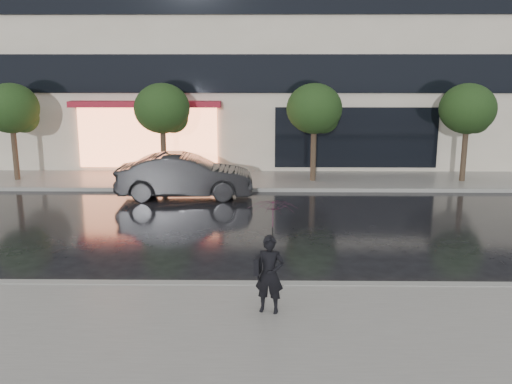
{
  "coord_description": "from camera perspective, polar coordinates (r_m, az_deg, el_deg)",
  "views": [
    {
      "loc": [
        1.02,
        -12.56,
        4.81
      ],
      "look_at": [
        0.82,
        2.27,
        1.4
      ],
      "focal_mm": 40.0,
      "sensor_mm": 36.0,
      "label": 1
    }
  ],
  "objects": [
    {
      "name": "curb_near",
      "position": [
        12.53,
        -4.0,
        -9.3
      ],
      "size": [
        60.0,
        0.25,
        0.14
      ],
      "primitive_type": "cube",
      "color": "gray",
      "rests_on": "ground"
    },
    {
      "name": "ground",
      "position": [
        13.48,
        -3.64,
        -7.97
      ],
      "size": [
        120.0,
        120.0,
        0.0
      ],
      "primitive_type": "plane",
      "color": "black",
      "rests_on": "ground"
    },
    {
      "name": "sidewalk_far",
      "position": [
        23.32,
        -1.73,
        1.18
      ],
      "size": [
        60.0,
        3.5,
        0.12
      ],
      "primitive_type": "cube",
      "color": "slate",
      "rests_on": "ground"
    },
    {
      "name": "tree_mid_west",
      "position": [
        23.01,
        -9.21,
        8.07
      ],
      "size": [
        2.2,
        2.2,
        3.99
      ],
      "color": "#33261C",
      "rests_on": "ground"
    },
    {
      "name": "tree_far_east",
      "position": [
        24.05,
        20.51,
        7.63
      ],
      "size": [
        2.2,
        2.2,
        3.99
      ],
      "color": "#33261C",
      "rests_on": "ground"
    },
    {
      "name": "pedestrian_with_umbrella",
      "position": [
        10.64,
        1.57,
        -4.58
      ],
      "size": [
        1.11,
        1.13,
        2.21
      ],
      "rotation": [
        0.0,
        0.0,
        -0.22
      ],
      "color": "black",
      "rests_on": "sidewalk_near"
    },
    {
      "name": "parked_car",
      "position": [
        20.6,
        -7.1,
        1.6
      ],
      "size": [
        4.88,
        1.88,
        1.59
      ],
      "primitive_type": "imported",
      "rotation": [
        0.0,
        0.0,
        1.61
      ],
      "color": "black",
      "rests_on": "ground"
    },
    {
      "name": "tree_far_west",
      "position": [
        24.76,
        -23.14,
        7.54
      ],
      "size": [
        2.2,
        2.2,
        3.99
      ],
      "color": "#33261C",
      "rests_on": "ground"
    },
    {
      "name": "curb_far",
      "position": [
        21.61,
        -1.93,
        0.26
      ],
      "size": [
        60.0,
        0.25,
        0.14
      ],
      "primitive_type": "cube",
      "color": "gray",
      "rests_on": "ground"
    },
    {
      "name": "tree_mid_east",
      "position": [
        22.76,
        6.0,
        8.11
      ],
      "size": [
        2.2,
        2.2,
        3.99
      ],
      "color": "#33261C",
      "rests_on": "ground"
    },
    {
      "name": "sidewalk_near",
      "position": [
        10.5,
        -5.03,
        -14.0
      ],
      "size": [
        60.0,
        4.5,
        0.12
      ],
      "primitive_type": "cube",
      "color": "slate",
      "rests_on": "ground"
    }
  ]
}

